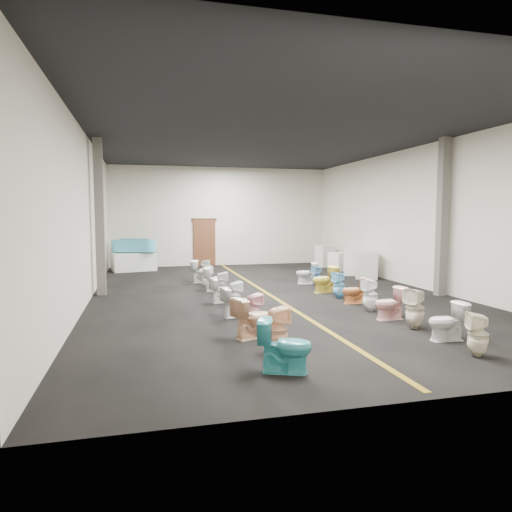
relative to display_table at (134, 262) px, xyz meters
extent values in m
plane|color=black|center=(3.91, -6.68, -0.38)|extent=(16.00, 16.00, 0.00)
plane|color=black|center=(3.91, -6.68, 4.12)|extent=(16.00, 16.00, 0.00)
plane|color=beige|center=(3.91, 1.32, 1.87)|extent=(10.00, 0.00, 10.00)
plane|color=beige|center=(3.91, -14.68, 1.87)|extent=(10.00, 0.00, 10.00)
plane|color=beige|center=(-1.09, -6.68, 1.87)|extent=(0.00, 16.00, 16.00)
plane|color=beige|center=(8.91, -6.68, 1.87)|extent=(0.00, 16.00, 16.00)
cube|color=#7C6012|center=(3.91, -6.68, -0.38)|extent=(0.12, 15.60, 0.01)
cube|color=#562D19|center=(3.11, 1.26, 0.67)|extent=(1.00, 0.10, 2.10)
cube|color=#331C11|center=(3.11, 1.27, 1.74)|extent=(1.15, 0.08, 0.10)
cube|color=#59544C|center=(-0.84, -5.68, 1.87)|extent=(0.25, 0.25, 4.50)
cube|color=#59544C|center=(8.66, -8.18, 1.87)|extent=(0.25, 0.25, 4.50)
cube|color=silver|center=(0.00, 0.00, 0.00)|extent=(1.86, 1.20, 0.76)
cube|color=#43ACC3|center=(0.00, 0.00, 0.67)|extent=(1.34, 0.98, 0.50)
cylinder|color=#43ACC3|center=(-0.57, 0.18, 0.67)|extent=(0.66, 0.66, 0.50)
cylinder|color=#43ACC3|center=(0.57, -0.18, 0.67)|extent=(0.66, 0.66, 0.50)
cube|color=teal|center=(0.00, 0.00, 0.87)|extent=(1.09, 0.73, 0.20)
cube|color=silver|center=(8.31, -4.39, 0.10)|extent=(1.00, 1.00, 0.97)
cube|color=white|center=(8.31, -3.38, 0.13)|extent=(0.96, 0.96, 1.02)
cube|color=white|center=(8.31, -2.00, 0.00)|extent=(0.86, 0.86, 0.76)
cube|color=silver|center=(8.31, -0.47, 0.10)|extent=(0.78, 0.78, 0.95)
imported|color=teal|center=(2.34, -13.26, 0.02)|extent=(0.90, 0.71, 0.80)
imported|color=#FAC295|center=(2.50, -12.33, 0.02)|extent=(0.40, 0.40, 0.80)
imported|color=#EFBC92|center=(2.32, -11.31, 0.01)|extent=(0.88, 0.69, 0.79)
imported|color=#E09FA4|center=(2.55, -10.45, -0.03)|extent=(0.41, 0.40, 0.70)
imported|color=silver|center=(2.38, -9.48, -0.04)|extent=(0.72, 0.49, 0.68)
imported|color=white|center=(2.50, -8.71, -0.03)|extent=(0.41, 0.40, 0.71)
imported|color=white|center=(2.37, -7.72, -0.05)|extent=(0.71, 0.49, 0.67)
imported|color=silver|center=(2.52, -6.77, -0.03)|extent=(0.32, 0.32, 0.70)
imported|color=white|center=(2.50, -5.92, -0.01)|extent=(0.80, 0.58, 0.74)
imported|color=white|center=(2.34, -5.00, -0.04)|extent=(0.41, 0.41, 0.68)
imported|color=white|center=(2.33, -4.08, 0.01)|extent=(0.87, 0.71, 0.77)
imported|color=silver|center=(2.52, -3.15, -0.03)|extent=(0.43, 0.42, 0.71)
imported|color=beige|center=(5.65, -13.31, -0.02)|extent=(0.43, 0.42, 0.73)
imported|color=white|center=(5.76, -12.36, -0.02)|extent=(0.72, 0.43, 0.72)
imported|color=beige|center=(5.70, -11.43, 0.04)|extent=(0.51, 0.50, 0.84)
imported|color=#FAB8B1|center=(5.64, -10.57, -0.02)|extent=(0.74, 0.46, 0.73)
imported|color=white|center=(5.65, -9.65, 0.02)|extent=(0.39, 0.38, 0.81)
imported|color=#E18946|center=(5.72, -8.70, -0.04)|extent=(0.70, 0.43, 0.69)
imported|color=#7CCEF1|center=(5.65, -7.85, -0.01)|extent=(0.41, 0.40, 0.74)
imported|color=#EED14A|center=(5.62, -6.91, 0.02)|extent=(0.84, 0.56, 0.79)
imported|color=#6FA7D5|center=(5.77, -5.93, -0.04)|extent=(0.37, 0.36, 0.69)
imported|color=white|center=(5.70, -5.13, -0.02)|extent=(0.76, 0.50, 0.73)
camera|label=1|loc=(0.32, -19.52, 1.94)|focal=32.00mm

